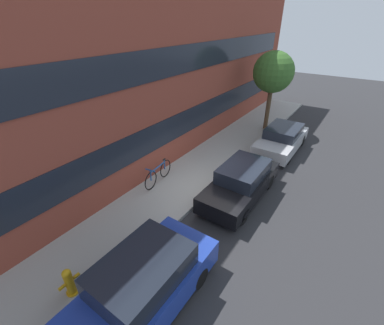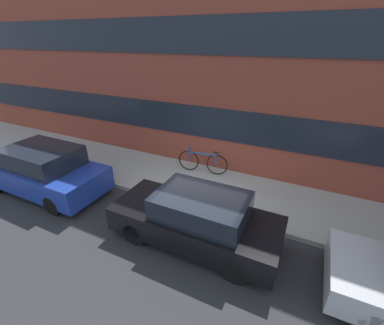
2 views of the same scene
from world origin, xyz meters
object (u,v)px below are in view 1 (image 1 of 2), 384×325
fire_hydrant (69,281)px  street_tree (273,73)px  parked_car_black (241,182)px  parked_car_silver (282,139)px  bicycle (158,173)px  parked_car_blue (140,288)px

fire_hydrant → street_tree: 13.37m
parked_car_black → street_tree: (6.96, 1.62, 2.74)m
parked_car_silver → fire_hydrant: (-10.95, 1.64, -0.08)m
parked_car_black → bicycle: bearing=-68.8°
street_tree → parked_car_blue: bearing=-172.5°
parked_car_blue → parked_car_black: size_ratio=1.06×
parked_car_blue → street_tree: (12.30, 1.62, 2.66)m
parked_car_black → parked_car_silver: size_ratio=1.01×
street_tree → bicycle: bearing=169.8°
parked_car_blue → parked_car_black: (5.34, 0.00, -0.07)m
parked_car_blue → street_tree: street_tree is taller
parked_car_silver → bicycle: (-6.05, 3.09, -0.06)m
parked_car_silver → fire_hydrant: bearing=-8.5°
parked_car_black → parked_car_silver: (4.85, -0.00, -0.03)m
street_tree → parked_car_silver: bearing=-142.5°
parked_car_black → parked_car_silver: bearing=180.0°
parked_car_black → street_tree: 7.66m
parked_car_blue → parked_car_black: parked_car_blue is taller
parked_car_silver → street_tree: street_tree is taller
bicycle → parked_car_silver: bearing=146.3°
parked_car_blue → parked_car_silver: parked_car_blue is taller
bicycle → street_tree: bearing=163.2°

